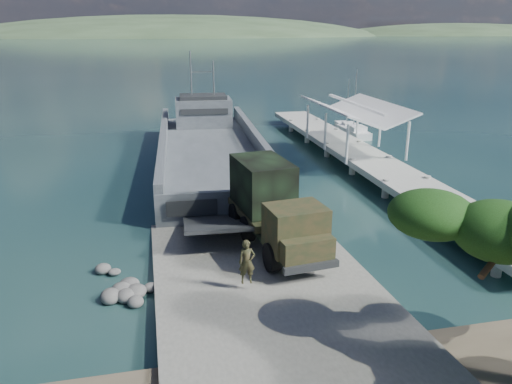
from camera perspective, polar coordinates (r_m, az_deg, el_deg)
name	(u,v)px	position (r m, az deg, el deg)	size (l,w,h in m)	color
ground	(260,281)	(24.38, 0.50, -10.10)	(1400.00, 1400.00, 0.00)	#193A3C
boat_ramp	(265,286)	(23.40, 1.05, -10.70)	(10.00, 18.00, 0.50)	slate
shoreline_rocks	(128,289)	(24.38, -14.39, -10.73)	(3.20, 5.60, 0.90)	#535351
distant_headlands	(192,36)	(583.55, -7.30, 17.24)	(1000.00, 240.00, 48.00)	#354A2E
pier	(358,147)	(44.59, 11.55, 5.09)	(6.40, 44.00, 6.10)	#ADABA2
landing_craft	(211,156)	(43.89, -5.22, 4.13)	(10.29, 34.09, 10.01)	#474E54
military_truck	(272,206)	(26.53, 1.90, -1.56)	(3.82, 9.24, 4.16)	black
soldier	(247,270)	(22.09, -1.04, -8.90)	(0.73, 0.48, 2.00)	#20301A
sailboat_near	(354,132)	(56.83, 11.10, 6.73)	(1.78, 6.08, 7.41)	white
sailboat_far	(347,127)	(59.91, 10.32, 7.31)	(1.91, 5.11, 6.09)	white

